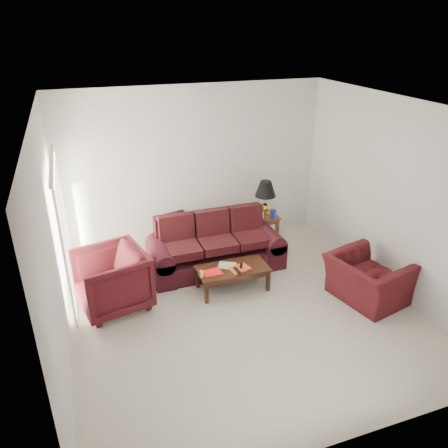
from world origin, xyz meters
The scene contains 19 objects.
floor centered at (0.00, 0.00, 0.00)m, with size 5.00×5.00×0.00m, color beige.
blinds centered at (-2.42, 1.30, 1.08)m, with size 0.10×2.00×2.16m, color silver.
sofa centered at (0.01, 1.30, 0.47)m, with size 2.30×0.99×0.94m, color black, non-canonical shape.
throw_pillow centered at (-0.55, 1.91, 0.71)m, with size 0.37×0.11×0.37m, color black.
end_table centered at (1.16, 1.93, 0.29)m, with size 0.54×0.54×0.59m, color #4B3119, non-canonical shape.
table_lamp centered at (1.23, 1.96, 0.92)m, with size 0.40×0.40×0.67m, color #E8D748, non-canonical shape.
clock centered at (1.03, 1.76, 0.66)m, with size 0.15×0.05×0.15m, color silver.
blue_canister centered at (1.29, 1.71, 0.68)m, with size 0.11×0.11×0.17m, color #1928A7.
picture_frame centered at (1.00, 2.13, 0.66)m, with size 0.12×0.02×0.14m, color silver.
floor_lamp centered at (-2.09, 2.05, 0.79)m, with size 0.26×0.26×1.58m, color silver, non-canonical shape.
armchair_left centered at (-1.83, 0.73, 0.46)m, with size 0.99×1.01×0.92m, color #3C0D13.
armchair_right centered at (1.90, -0.39, 0.36)m, with size 1.10×0.96×0.71m, color #3D0E11.
coffee_table centered at (0.05, 0.57, 0.20)m, with size 1.13×0.57×0.40m, color black, non-canonical shape.
magazine_red centered at (-0.31, 0.52, 0.40)m, with size 0.29×0.22×0.02m, color red.
magazine_white centered at (-0.02, 0.65, 0.40)m, with size 0.28×0.21×0.02m, color silver.
magazine_orange centered at (0.14, 0.49, 0.41)m, with size 0.31×0.23×0.02m, color #D94919.
remote_a centered at (0.07, 0.42, 0.42)m, with size 0.05×0.18×0.02m, color black.
remote_b centered at (0.18, 0.54, 0.42)m, with size 0.04×0.15×0.02m, color black.
yellow_glass centered at (-0.50, 0.47, 0.45)m, with size 0.06×0.06×0.11m, color yellow.
Camera 1 is at (-2.09, -5.07, 3.98)m, focal length 35.00 mm.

